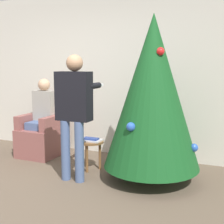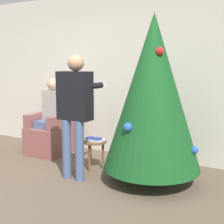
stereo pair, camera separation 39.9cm
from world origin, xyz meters
name	(u,v)px [view 2 (the right image)]	position (x,y,z in m)	size (l,w,h in m)	color
ground_plane	(14,198)	(0.00, 0.00, 0.00)	(14.00, 14.00, 0.00)	brown
wall_back	(109,74)	(0.00, 2.23, 1.35)	(8.00, 0.06, 2.70)	beige
christmas_tree	(153,92)	(1.18, 1.26, 1.17)	(1.25, 1.25, 2.15)	brown
armchair	(52,133)	(-0.83, 1.69, 0.34)	(0.61, 0.74, 0.95)	brown
person_seated	(51,112)	(-0.83, 1.67, 0.71)	(0.36, 0.46, 1.28)	#475B84
person_standing	(75,105)	(0.25, 0.88, 0.99)	(0.47, 0.57, 1.64)	#475B84
side_stool	(94,145)	(0.27, 1.31, 0.35)	(0.37, 0.37, 0.43)	brown
laptop	(94,140)	(0.27, 1.31, 0.44)	(0.31, 0.21, 0.02)	silver
book	(94,138)	(0.27, 1.31, 0.46)	(0.22, 0.11, 0.02)	navy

